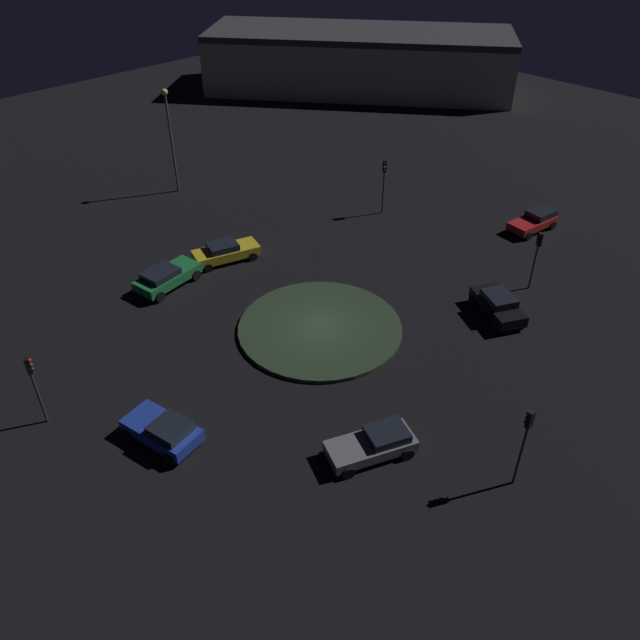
# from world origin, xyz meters

# --- Properties ---
(ground_plane) EXTENTS (116.61, 116.61, 0.00)m
(ground_plane) POSITION_xyz_m (0.00, 0.00, 0.00)
(ground_plane) COLOR black
(roundabout_island) EXTENTS (9.86, 9.86, 0.25)m
(roundabout_island) POSITION_xyz_m (0.00, 0.00, 0.12)
(roundabout_island) COLOR #263823
(roundabout_island) RESTS_ON ground_plane
(car_yellow) EXTENTS (3.04, 4.88, 1.39)m
(car_yellow) POSITION_xyz_m (10.39, -0.98, 0.72)
(car_yellow) COLOR gold
(car_yellow) RESTS_ON ground_plane
(car_black) EXTENTS (4.41, 3.51, 1.54)m
(car_black) POSITION_xyz_m (-6.68, -8.77, 0.80)
(car_black) COLOR black
(car_black) RESTS_ON ground_plane
(car_green) EXTENTS (2.69, 4.68, 1.42)m
(car_green) POSITION_xyz_m (10.47, 3.83, 0.76)
(car_green) COLOR #1E7238
(car_green) RESTS_ON ground_plane
(car_blue) EXTENTS (4.17, 2.75, 1.36)m
(car_blue) POSITION_xyz_m (-1.07, 11.68, 0.71)
(car_blue) COLOR #1E38A5
(car_blue) RESTS_ON ground_plane
(car_red) EXTENTS (2.45, 4.14, 1.40)m
(car_red) POSITION_xyz_m (-2.42, -20.51, 0.74)
(car_red) COLOR red
(car_red) RESTS_ON ground_plane
(car_grey) EXTENTS (3.28, 4.57, 1.34)m
(car_grey) POSITION_xyz_m (-8.79, 5.10, 0.70)
(car_grey) COLOR slate
(car_grey) RESTS_ON ground_plane
(traffic_light_west) EXTENTS (0.37, 0.33, 4.48)m
(traffic_light_west) POSITION_xyz_m (-14.37, 1.89, 3.18)
(traffic_light_west) COLOR #2D2D2D
(traffic_light_west) RESTS_ON ground_plane
(traffic_light_southeast) EXTENTS (0.37, 0.40, 4.38)m
(traffic_light_southeast) POSITION_xyz_m (7.49, -14.37, 3.11)
(traffic_light_southeast) COLOR #2D2D2D
(traffic_light_southeast) RESTS_ON ground_plane
(traffic_light_southwest) EXTENTS (0.37, 0.40, 4.06)m
(traffic_light_southwest) POSITION_xyz_m (-6.46, -12.97, 2.89)
(traffic_light_southwest) COLOR #2D2D2D
(traffic_light_southwest) RESTS_ON ground_plane
(traffic_light_north) EXTENTS (0.35, 0.39, 4.12)m
(traffic_light_north) POSITION_xyz_m (4.23, 15.16, 2.93)
(traffic_light_north) COLOR #2D2D2D
(traffic_light_north) RESTS_ON ground_plane
(streetlamp_east) EXTENTS (0.52, 0.52, 8.53)m
(streetlamp_east) POSITION_xyz_m (22.37, -5.19, 5.50)
(streetlamp_east) COLOR #4C4C51
(streetlamp_east) RESTS_ON ground_plane
(store_building) EXTENTS (35.18, 30.79, 6.74)m
(store_building) POSITION_xyz_m (31.27, -37.51, 3.37)
(store_building) COLOR #B7B299
(store_building) RESTS_ON ground_plane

